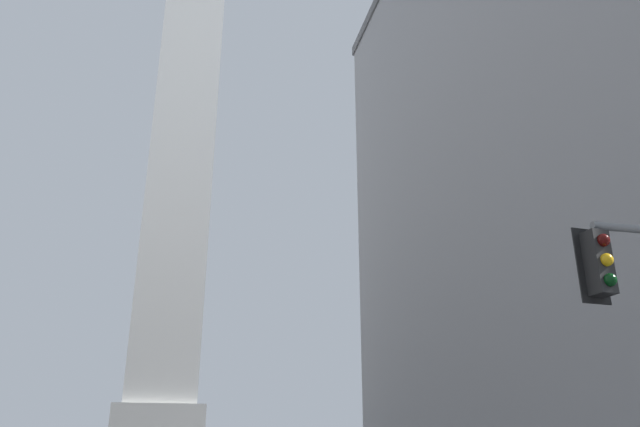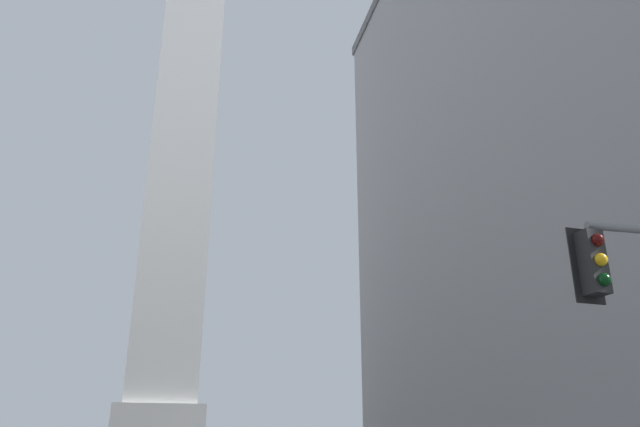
# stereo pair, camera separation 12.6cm
# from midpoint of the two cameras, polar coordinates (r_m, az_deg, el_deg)

# --- Properties ---
(obelisk) EXTENTS (8.52, 8.52, 79.60)m
(obelisk) POSITION_cam_midpoint_polar(r_m,az_deg,el_deg) (74.99, -12.09, 8.67)
(obelisk) COLOR silver
(obelisk) RESTS_ON ground_plane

